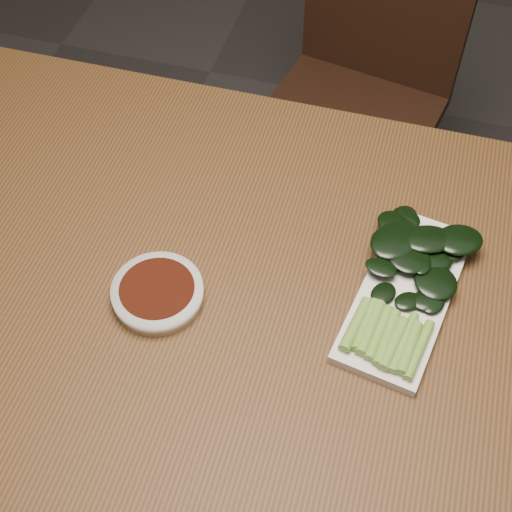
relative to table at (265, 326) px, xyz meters
name	(u,v)px	position (x,y,z in m)	size (l,w,h in m)	color
ground	(262,489)	(0.00, 0.00, -0.68)	(6.00, 6.00, 0.00)	#2D2B2B
table	(265,326)	(0.00, 0.00, 0.00)	(1.40, 0.80, 0.75)	#472C14
chair_far	(361,85)	(0.01, 0.80, -0.19)	(0.44, 0.44, 0.89)	black
sauce_bowl	(158,293)	(-0.14, -0.04, 0.08)	(0.12, 0.12, 0.03)	silver
serving_plate	(405,294)	(0.18, 0.05, 0.08)	(0.16, 0.29, 0.01)	silver
gai_lan	(409,273)	(0.18, 0.08, 0.10)	(0.17, 0.29, 0.02)	olive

